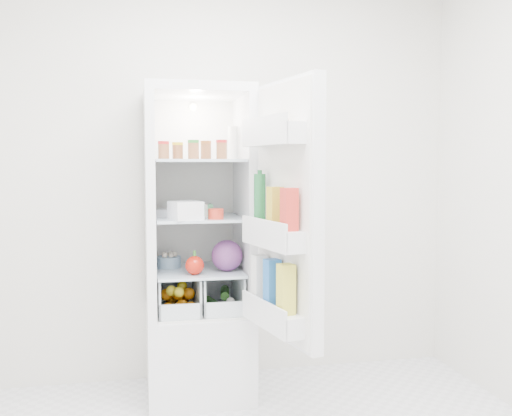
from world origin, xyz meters
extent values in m
cube|color=silver|center=(0.00, 1.50, 1.30)|extent=(3.00, 0.02, 2.60)
cube|color=white|center=(-0.20, 1.21, 0.25)|extent=(0.60, 0.60, 0.50)
cube|color=white|center=(-0.20, 1.21, 1.77)|extent=(0.60, 0.60, 0.05)
cube|color=white|center=(-0.20, 1.49, 1.12)|extent=(0.60, 0.05, 1.25)
cube|color=white|center=(-0.47, 1.21, 1.12)|extent=(0.05, 0.60, 1.25)
cube|color=white|center=(0.07, 1.21, 1.12)|extent=(0.05, 0.60, 1.25)
cube|color=white|center=(-0.20, 1.46, 1.12)|extent=(0.50, 0.01, 1.25)
sphere|color=white|center=(-0.20, 1.42, 1.71)|extent=(0.05, 0.05, 0.05)
cube|color=silver|center=(-0.20, 1.19, 0.74)|extent=(0.49, 0.53, 0.01)
cube|color=silver|center=(-0.20, 1.19, 1.05)|extent=(0.49, 0.53, 0.02)
cube|color=silver|center=(-0.20, 1.19, 1.38)|extent=(0.49, 0.53, 0.02)
cylinder|color=#B21919|center=(-0.40, 1.05, 1.43)|extent=(0.06, 0.06, 0.08)
cylinder|color=gold|center=(-0.32, 1.10, 1.43)|extent=(0.06, 0.06, 0.08)
cylinder|color=#267226|center=(-0.24, 1.02, 1.43)|extent=(0.06, 0.06, 0.08)
cylinder|color=brown|center=(-0.16, 1.12, 1.43)|extent=(0.06, 0.06, 0.08)
cylinder|color=#B21919|center=(-0.08, 1.05, 1.43)|extent=(0.06, 0.06, 0.08)
cylinder|color=white|center=(0.01, 1.23, 1.49)|extent=(0.06, 0.06, 0.20)
cube|color=white|center=(-0.29, 1.01, 1.11)|extent=(0.20, 0.20, 0.10)
cube|color=white|center=(-0.20, 1.21, 1.09)|extent=(0.15, 0.15, 0.07)
cylinder|color=red|center=(-0.12, 1.01, 1.09)|extent=(0.10, 0.10, 0.06)
cube|color=#B9BABE|center=(-0.36, 1.21, 1.08)|extent=(0.21, 0.18, 0.04)
cube|color=#3D8654|center=(-0.16, 1.20, 1.09)|extent=(0.09, 0.12, 0.07)
sphere|color=#511F5B|center=(-0.05, 1.10, 0.84)|extent=(0.18, 0.18, 0.18)
sphere|color=red|center=(-0.24, 1.02, 0.80)|extent=(0.10, 0.10, 0.10)
cylinder|color=#85AAC7|center=(-0.36, 1.28, 0.78)|extent=(0.19, 0.19, 0.07)
sphere|color=orange|center=(-0.39, 1.06, 0.55)|extent=(0.07, 0.07, 0.07)
sphere|color=orange|center=(-0.32, 1.06, 0.55)|extent=(0.07, 0.07, 0.07)
sphere|color=orange|center=(-0.26, 1.06, 0.55)|extent=(0.07, 0.07, 0.07)
sphere|color=orange|center=(-0.39, 1.19, 0.61)|extent=(0.07, 0.07, 0.07)
sphere|color=orange|center=(-0.32, 1.19, 0.61)|extent=(0.07, 0.07, 0.07)
sphere|color=orange|center=(-0.26, 1.19, 0.61)|extent=(0.07, 0.07, 0.07)
sphere|color=orange|center=(-0.35, 1.31, 0.55)|extent=(0.07, 0.07, 0.07)
sphere|color=orange|center=(-0.28, 1.31, 0.55)|extent=(0.07, 0.07, 0.07)
sphere|color=orange|center=(-0.30, 1.12, 0.55)|extent=(0.07, 0.07, 0.07)
sphere|color=yellow|center=(-0.36, 1.12, 0.64)|extent=(0.06, 0.06, 0.06)
sphere|color=yellow|center=(-0.29, 1.24, 0.64)|extent=(0.06, 0.06, 0.06)
sphere|color=yellow|center=(-0.32, 1.08, 0.64)|extent=(0.06, 0.06, 0.06)
cylinder|color=#234C19|center=(-0.12, 1.19, 0.54)|extent=(0.09, 0.21, 0.05)
cylinder|color=#234C19|center=(-0.04, 1.24, 0.59)|extent=(0.08, 0.21, 0.05)
sphere|color=white|center=(-0.08, 1.06, 0.54)|extent=(0.05, 0.05, 0.05)
sphere|color=white|center=(-0.03, 1.08, 0.57)|extent=(0.05, 0.05, 0.05)
cube|color=white|center=(0.19, 0.62, 1.12)|extent=(0.19, 0.60, 1.30)
cube|color=white|center=(0.16, 0.62, 1.12)|extent=(0.13, 0.55, 1.26)
cube|color=white|center=(0.11, 0.61, 1.50)|extent=(0.21, 0.51, 0.10)
cube|color=white|center=(0.11, 0.61, 1.00)|extent=(0.21, 0.51, 0.10)
cube|color=white|center=(0.11, 0.61, 0.60)|extent=(0.21, 0.51, 0.10)
sphere|color=#9C7246|center=(0.13, 0.49, 1.56)|extent=(0.05, 0.05, 0.05)
sphere|color=#9C7246|center=(0.11, 0.56, 1.56)|extent=(0.05, 0.05, 0.05)
sphere|color=#9C7246|center=(0.10, 0.64, 1.56)|extent=(0.05, 0.05, 0.05)
cylinder|color=#1A5C2E|center=(0.07, 0.75, 1.18)|extent=(0.06, 0.06, 0.26)
cube|color=gold|center=(0.11, 0.57, 1.15)|extent=(0.08, 0.08, 0.20)
cube|color=red|center=(0.14, 0.43, 1.15)|extent=(0.08, 0.08, 0.20)
cube|color=white|center=(0.07, 0.75, 0.77)|extent=(0.08, 0.08, 0.24)
cube|color=blue|center=(0.10, 0.60, 0.77)|extent=(0.08, 0.08, 0.24)
cube|color=yellow|center=(0.14, 0.46, 0.77)|extent=(0.08, 0.08, 0.24)
camera|label=1|loc=(-0.55, -2.11, 1.35)|focal=40.00mm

